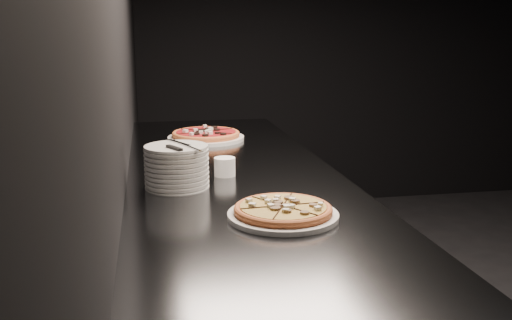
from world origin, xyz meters
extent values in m
cube|color=black|center=(-2.50, 0.00, 1.40)|extent=(0.02, 5.00, 2.80)
cube|color=black|center=(0.00, 2.50, 1.40)|extent=(5.00, 0.02, 2.80)
cube|color=#575A5E|center=(-2.13, 0.00, 0.45)|extent=(0.70, 2.40, 0.90)
cube|color=#575A5E|center=(-2.13, 0.00, 0.91)|extent=(0.74, 2.44, 0.02)
cylinder|color=silver|center=(-2.07, -0.51, 0.93)|extent=(0.30, 0.30, 0.01)
cylinder|color=#CC703D|center=(-2.07, -0.51, 0.94)|extent=(0.28, 0.28, 0.01)
torus|color=#CC703D|center=(-2.07, -0.51, 0.95)|extent=(0.29, 0.29, 0.02)
cylinder|color=#EDC64F|center=(-2.07, -0.51, 0.95)|extent=(0.25, 0.25, 0.01)
cylinder|color=silver|center=(-2.16, 0.64, 0.93)|extent=(0.35, 0.35, 0.02)
cylinder|color=#CC703D|center=(-2.16, 0.64, 0.94)|extent=(0.40, 0.40, 0.01)
torus|color=#CC703D|center=(-2.16, 0.64, 0.95)|extent=(0.40, 0.40, 0.02)
cylinder|color=maroon|center=(-2.16, 0.64, 0.96)|extent=(0.35, 0.35, 0.01)
cylinder|color=silver|center=(-2.34, -0.15, 0.93)|extent=(0.20, 0.20, 0.02)
cylinder|color=silver|center=(-2.34, -0.15, 0.94)|extent=(0.20, 0.20, 0.02)
cylinder|color=silver|center=(-2.34, -0.15, 0.96)|extent=(0.20, 0.20, 0.02)
cylinder|color=silver|center=(-2.34, -0.15, 0.97)|extent=(0.20, 0.20, 0.02)
cylinder|color=silver|center=(-2.34, -0.15, 0.99)|extent=(0.20, 0.20, 0.02)
cylinder|color=silver|center=(-2.34, -0.15, 1.00)|extent=(0.20, 0.20, 0.02)
cylinder|color=silver|center=(-2.34, -0.15, 1.02)|extent=(0.20, 0.20, 0.02)
cylinder|color=silver|center=(-2.34, -0.15, 1.03)|extent=(0.20, 0.20, 0.02)
cylinder|color=silver|center=(-2.34, -0.15, 1.05)|extent=(0.20, 0.20, 0.02)
cube|color=#B7B9BE|center=(-2.33, -0.11, 1.06)|extent=(0.07, 0.12, 0.00)
cube|color=black|center=(-2.34, -0.20, 1.06)|extent=(0.05, 0.08, 0.01)
cube|color=#B7B9BE|center=(-2.31, -0.16, 1.06)|extent=(0.04, 0.20, 0.00)
cylinder|color=white|center=(-2.17, -0.03, 0.95)|extent=(0.07, 0.07, 0.06)
cylinder|color=black|center=(-2.17, -0.03, 0.98)|extent=(0.06, 0.06, 0.01)
camera|label=1|loc=(-2.42, -1.94, 1.42)|focal=40.00mm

